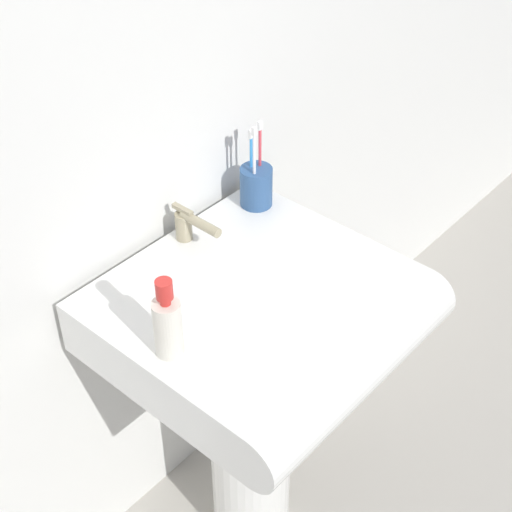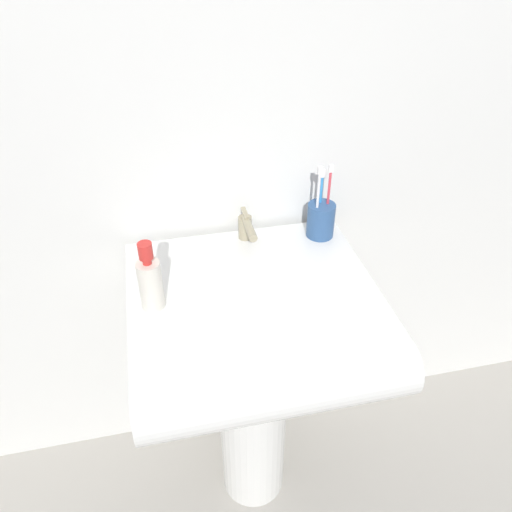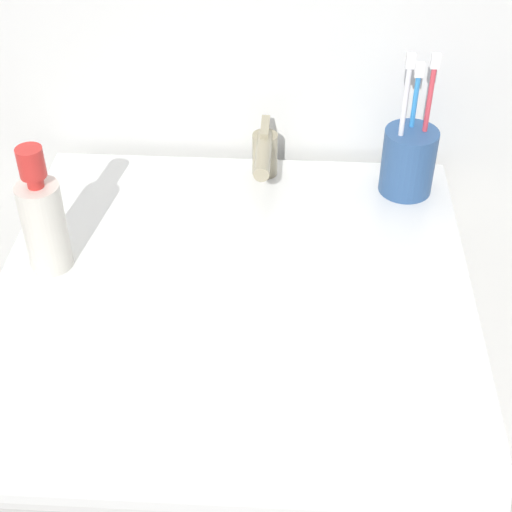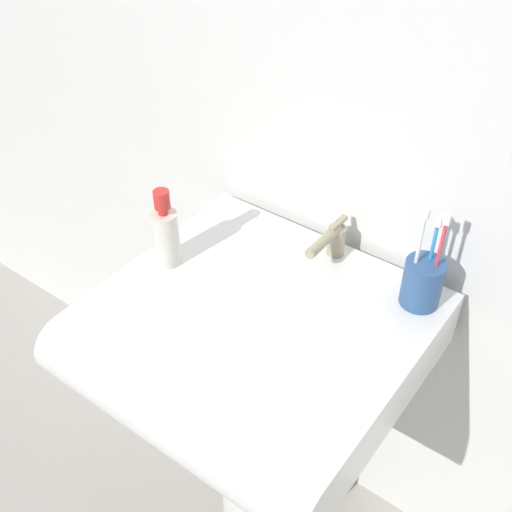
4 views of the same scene
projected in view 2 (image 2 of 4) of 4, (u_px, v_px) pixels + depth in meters
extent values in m
plane|color=#ADA89E|center=(253.00, 478.00, 1.71)|extent=(6.00, 6.00, 0.00)
cube|color=silver|center=(226.00, 103.00, 1.24)|extent=(5.00, 0.05, 2.40)
cylinder|color=white|center=(253.00, 413.00, 1.50)|extent=(0.20, 0.20, 0.72)
cube|color=white|center=(252.00, 308.00, 1.25)|extent=(0.60, 0.52, 0.13)
cylinder|color=white|center=(278.00, 388.00, 1.05)|extent=(0.60, 0.13, 0.13)
cylinder|color=tan|center=(245.00, 227.00, 1.37)|extent=(0.04, 0.04, 0.07)
cylinder|color=tan|center=(249.00, 228.00, 1.31)|extent=(0.02, 0.11, 0.02)
cube|color=tan|center=(245.00, 213.00, 1.34)|extent=(0.01, 0.06, 0.01)
cylinder|color=#2D5184|center=(321.00, 220.00, 1.37)|extent=(0.08, 0.08, 0.10)
cylinder|color=white|center=(317.00, 204.00, 1.33)|extent=(0.01, 0.01, 0.18)
cube|color=white|center=(320.00, 170.00, 1.27)|extent=(0.01, 0.01, 0.02)
cylinder|color=#D83F4C|center=(328.00, 201.00, 1.35)|extent=(0.01, 0.01, 0.18)
cube|color=white|center=(331.00, 168.00, 1.29)|extent=(0.01, 0.01, 0.02)
cylinder|color=#338CD8|center=(320.00, 203.00, 1.36)|extent=(0.01, 0.01, 0.16)
cube|color=white|center=(323.00, 174.00, 1.30)|extent=(0.01, 0.01, 0.02)
cylinder|color=silver|center=(151.00, 285.00, 1.13)|extent=(0.05, 0.05, 0.12)
cylinder|color=red|center=(147.00, 261.00, 1.09)|extent=(0.02, 0.02, 0.01)
cylinder|color=red|center=(145.00, 251.00, 1.07)|extent=(0.03, 0.03, 0.04)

